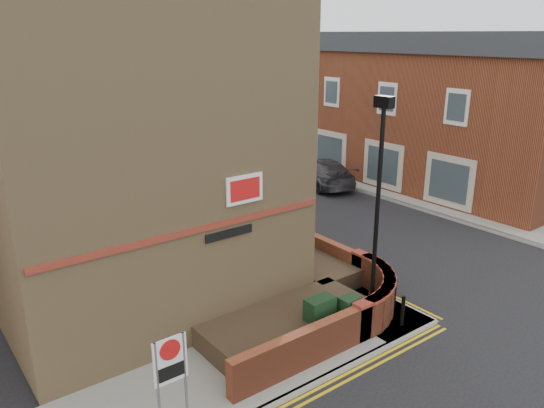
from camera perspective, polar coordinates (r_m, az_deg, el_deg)
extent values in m
plane|color=black|center=(14.19, 9.66, -16.30)|extent=(120.00, 120.00, 0.00)
cube|color=gray|center=(13.29, -6.41, -18.47)|extent=(13.00, 3.00, 0.12)
cube|color=gray|center=(27.31, -12.31, 0.75)|extent=(2.00, 32.00, 0.12)
cube|color=gray|center=(31.16, 8.78, 3.08)|extent=(4.00, 40.00, 0.12)
cube|color=gray|center=(27.72, -10.44, 1.13)|extent=(0.15, 32.00, 0.12)
cube|color=gray|center=(29.79, 6.09, 2.51)|extent=(0.15, 40.00, 0.12)
cube|color=gold|center=(27.84, -9.98, 1.11)|extent=(0.28, 32.00, 0.01)
cube|color=#9B7E52|center=(17.00, -17.16, 9.35)|extent=(8.00, 10.00, 11.00)
cube|color=maroon|center=(13.08, -8.37, -2.88)|extent=(7.80, 0.06, 0.15)
cube|color=white|center=(13.56, -2.97, 1.61)|extent=(1.10, 0.05, 0.75)
cube|color=black|center=(13.65, -4.63, -3.18)|extent=(1.40, 0.04, 0.22)
cylinder|color=black|center=(14.59, 11.20, -1.66)|extent=(0.12, 0.12, 6.00)
cylinder|color=black|center=(15.63, 10.62, -10.68)|extent=(0.20, 0.20, 0.80)
cube|color=black|center=(13.87, 11.99, 10.70)|extent=(0.25, 0.50, 0.30)
cube|color=black|center=(14.40, 5.13, -12.17)|extent=(0.80, 0.45, 1.20)
cube|color=black|center=(14.73, 8.28, -11.78)|extent=(0.55, 0.40, 1.10)
cylinder|color=black|center=(15.44, 13.87, -11.09)|extent=(0.11, 0.11, 0.90)
cylinder|color=black|center=(16.30, 13.04, -9.41)|extent=(0.11, 0.11, 0.90)
cylinder|color=slate|center=(11.24, -12.15, -19.16)|extent=(0.06, 0.06, 2.20)
cylinder|color=slate|center=(11.44, -9.30, -18.22)|extent=(0.06, 0.06, 2.20)
cube|color=white|center=(10.99, -10.90, -16.17)|extent=(0.72, 0.04, 1.00)
cylinder|color=red|center=(10.83, -10.90, -15.15)|extent=(0.44, 0.02, 0.44)
cube|color=brown|center=(34.33, 5.98, 10.42)|extent=(5.00, 30.00, 7.00)
cube|color=#2B2F33|center=(34.05, 6.21, 17.10)|extent=(5.40, 30.40, 1.00)
cube|color=beige|center=(51.59, -10.54, 12.70)|extent=(5.00, 12.00, 7.00)
cube|color=#2B2F33|center=(51.40, -10.80, 17.14)|extent=(5.40, 12.40, 1.00)
cylinder|color=#382B1E|center=(24.96, -10.67, 4.81)|extent=(0.24, 0.24, 4.55)
sphere|color=#194818|center=(24.52, -11.03, 10.73)|extent=(3.64, 3.64, 3.64)
sphere|color=#194818|center=(24.55, -9.75, 8.82)|extent=(2.60, 2.60, 2.60)
sphere|color=#194818|center=(24.80, -12.01, 9.69)|extent=(2.86, 2.86, 2.86)
cylinder|color=#382B1E|center=(32.15, -17.26, 7.66)|extent=(0.24, 0.24, 5.04)
sphere|color=#194818|center=(31.80, -17.75, 12.76)|extent=(4.03, 4.03, 4.03)
sphere|color=#194818|center=(31.74, -16.71, 11.14)|extent=(2.88, 2.88, 2.88)
sphere|color=#194818|center=(32.12, -18.43, 11.83)|extent=(3.17, 3.17, 3.17)
cylinder|color=#382B1E|center=(39.70, -21.39, 8.85)|extent=(0.24, 0.24, 4.76)
sphere|color=#194818|center=(39.42, -21.84, 12.74)|extent=(3.81, 3.81, 3.81)
sphere|color=#194818|center=(39.31, -21.00, 11.52)|extent=(2.72, 2.72, 2.72)
sphere|color=#194818|center=(39.76, -22.35, 12.03)|extent=(2.99, 2.99, 2.99)
cylinder|color=black|center=(35.22, -18.26, 6.87)|extent=(0.10, 0.10, 3.20)
imported|color=black|center=(34.91, -18.59, 10.25)|extent=(0.20, 0.16, 1.00)
imported|color=#AEB3B6|center=(26.89, -6.42, 2.35)|extent=(2.31, 4.81, 1.52)
imported|color=maroon|center=(30.07, -10.25, 3.75)|extent=(3.26, 5.49, 1.43)
imported|color=#313036|center=(28.96, 5.36, 3.45)|extent=(3.38, 5.40, 1.46)
imported|color=#9B9CA2|center=(29.33, 2.47, 3.47)|extent=(2.38, 3.86, 1.23)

